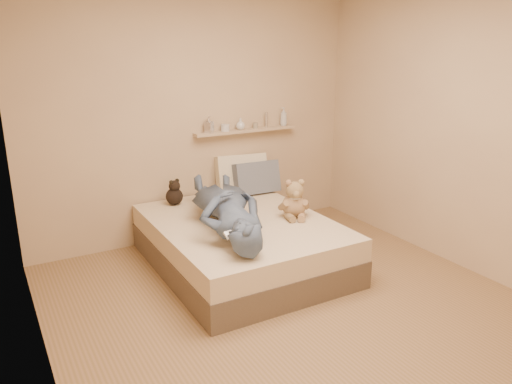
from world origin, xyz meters
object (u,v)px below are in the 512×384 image
dark_plush (174,194)px  pillow_cream (242,173)px  wall_shelf (246,130)px  person (227,208)px  game_console (234,234)px  teddy_bear (294,202)px  bed (241,243)px  pillow_grey (256,178)px

dark_plush → pillow_cream: size_ratio=0.48×
wall_shelf → person: bearing=-126.3°
dark_plush → game_console: bearing=-90.1°
dark_plush → wall_shelf: bearing=10.4°
game_console → person: size_ratio=0.11×
game_console → wall_shelf: bearing=58.4°
pillow_cream → person: 1.13m
wall_shelf → pillow_cream: bearing=-142.2°
teddy_bear → person: (-0.66, 0.07, 0.03)m
bed → teddy_bear: bearing=-19.8°
bed → pillow_grey: pillow_grey is taller
bed → teddy_bear: teddy_bear is taller
bed → person: bearing=-152.4°
bed → person: person is taller
dark_plush → pillow_grey: bearing=-3.2°
teddy_bear → person: 0.67m
bed → game_console: size_ratio=11.12×
wall_shelf → dark_plush: bearing=-169.6°
person → wall_shelf: wall_shelf is taller
dark_plush → person: person is taller
teddy_bear → pillow_grey: teddy_bear is taller
game_console → wall_shelf: (0.92, 1.49, 0.51)m
person → pillow_grey: bearing=-119.0°
game_console → pillow_grey: (0.92, 1.27, 0.03)m
teddy_bear → game_console: bearing=-154.0°
teddy_bear → wall_shelf: (0.08, 1.08, 0.50)m
pillow_grey → wall_shelf: size_ratio=0.42×
pillow_grey → wall_shelf: 0.53m
bed → pillow_grey: (0.56, 0.69, 0.40)m
game_console → pillow_grey: 1.57m
pillow_grey → bed: bearing=-128.8°
teddy_bear → dark_plush: 1.24m
pillow_cream → teddy_bear: bearing=-88.7°
teddy_bear → person: size_ratio=0.24×
game_console → teddy_bear: bearing=26.0°
dark_plush → pillow_grey: 0.92m
pillow_cream → wall_shelf: bearing=37.8°
pillow_cream → wall_shelf: wall_shelf is taller
teddy_bear → pillow_cream: (-0.02, 1.00, 0.05)m
game_console → pillow_cream: size_ratio=0.31×
pillow_cream → game_console: bearing=-120.0°
teddy_bear → pillow_cream: pillow_cream is taller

